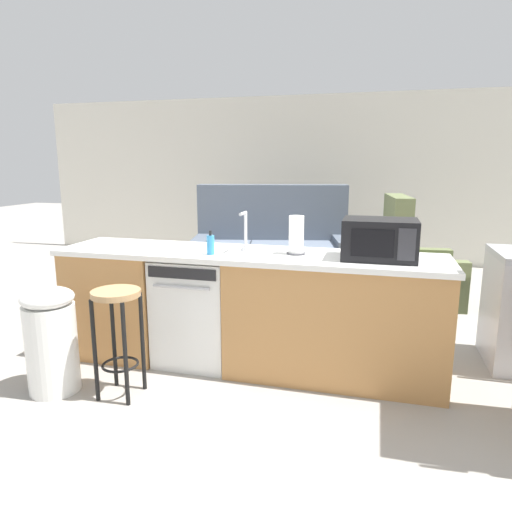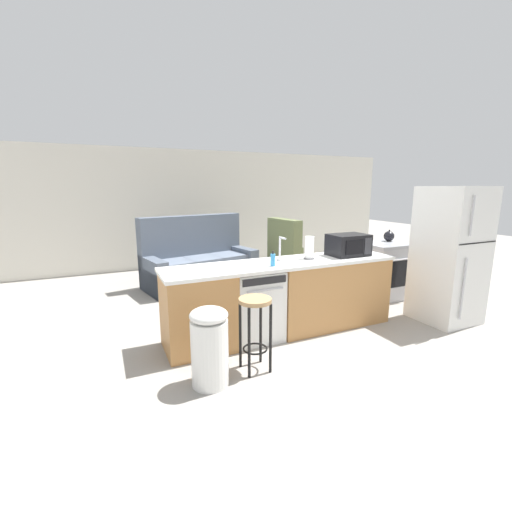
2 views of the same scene
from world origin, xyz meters
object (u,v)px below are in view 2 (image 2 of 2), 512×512
Objects in this scene: refrigerator at (449,255)px; kettle at (389,236)px; microwave at (348,245)px; trash_bin at (210,346)px; soap_bottle at (273,260)px; armchair at (292,262)px; dishwasher at (254,304)px; stove_range at (385,270)px; paper_towel_roll at (309,248)px; couch at (198,263)px; bar_stool at (255,319)px.

refrigerator is 1.24m from kettle.
microwave is 0.68× the size of trash_bin.
armchair reaches higher than soap_bottle.
soap_bottle is at bearing -162.31° from kettle.
kettle is 0.28× the size of trash_bin.
stove_range is (2.60, 0.55, 0.03)m from dishwasher.
refrigerator is at bearing -23.86° from microwave.
couch reaches higher than paper_towel_roll.
couch is (-2.59, 2.01, -0.06)m from stove_range.
stove_range is 5.11× the size of soap_bottle.
kettle is at bearing 25.78° from microwave.
stove_range is 1.99m from paper_towel_roll.
couch reaches higher than trash_bin.
trash_bin is at bearing -131.57° from armchair.
soap_bottle is (-1.19, -0.15, -0.07)m from microwave.
stove_range reaches higher than trash_bin.
microwave reaches higher than stove_range.
refrigerator reaches higher than couch.
kettle is at bearing 24.03° from bar_stool.
microwave is 1.77× the size of paper_towel_roll.
dishwasher is at bearing 44.18° from trash_bin.
couch is at bearing 165.20° from armchair.
microwave reaches higher than soap_bottle.
paper_towel_roll is at bearing 33.65° from bar_stool.
refrigerator is 3.60× the size of microwave.
microwave is 2.97m from couch.
dishwasher reaches higher than bar_stool.
armchair reaches higher than trash_bin.
kettle is at bearing -34.31° from couch.
microwave is 2.36m from trash_bin.
refrigerator is 8.77× the size of kettle.
dishwasher is 0.39× the size of couch.
bar_stool is (-1.65, -0.68, -0.50)m from microwave.
bar_stool is at bearing -157.50° from microwave.
bar_stool is (-3.06, -1.36, -0.45)m from kettle.
refrigerator is 2.43× the size of trash_bin.
paper_towel_roll is at bearing 177.59° from microwave.
bar_stool is at bearing -126.32° from armchair.
soap_bottle is (-2.43, 0.40, 0.07)m from refrigerator.
kettle reaches higher than bar_stool.
stove_range is 1.80× the size of microwave.
bar_stool is (-2.89, -0.14, -0.36)m from refrigerator.
refrigerator is 2.83m from armchair.
armchair is at bearing 64.68° from paper_towel_roll.
dishwasher is at bearing -178.26° from paper_towel_roll.
bar_stool is 0.34× the size of couch.
soap_bottle reaches higher than dishwasher.
microwave is at bearing -156.08° from stove_range.
dishwasher is at bearing 139.00° from soap_bottle.
kettle is 1.86m from armchair.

